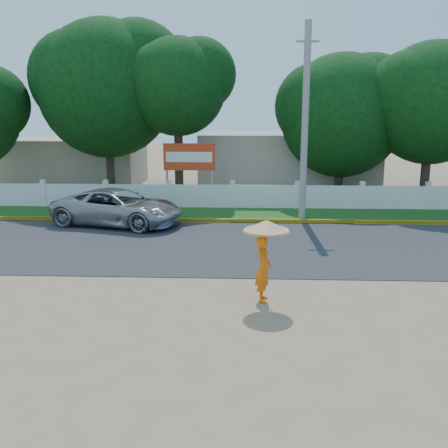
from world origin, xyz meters
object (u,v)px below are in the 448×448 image
(utility_pole, at_px, (305,123))
(billboard, at_px, (189,160))
(vehicle, at_px, (118,207))
(monk_with_parasol, at_px, (265,249))

(utility_pole, relative_size, billboard, 2.69)
(vehicle, xyz_separation_m, monk_with_parasol, (5.53, -7.99, 0.57))
(monk_with_parasol, xyz_separation_m, billboard, (-3.21, 12.87, 0.85))
(utility_pole, xyz_separation_m, monk_with_parasol, (-1.93, -9.50, -2.68))
(vehicle, relative_size, monk_with_parasol, 2.61)
(utility_pole, height_order, billboard, utility_pole)
(monk_with_parasol, bearing_deg, vehicle, 124.67)
(billboard, bearing_deg, monk_with_parasol, -76.00)
(utility_pole, distance_m, billboard, 6.42)
(utility_pole, distance_m, vehicle, 8.27)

